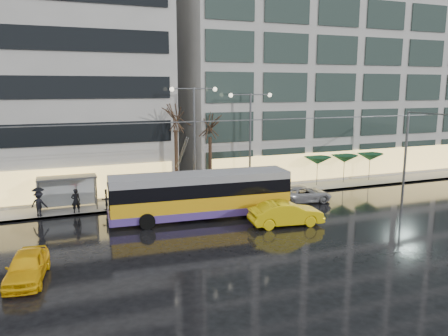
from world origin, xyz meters
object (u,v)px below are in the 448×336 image
trolleybus (201,196)px  bus_shelter (62,186)px  street_lamp_near (194,127)px  taxi_a (27,266)px

trolleybus → bus_shelter: 10.59m
street_lamp_near → bus_shelter: bearing=-179.4°
bus_shelter → street_lamp_near: street_lamp_near is taller
bus_shelter → taxi_a: bearing=-98.8°
street_lamp_near → taxi_a: size_ratio=2.16×
bus_shelter → street_lamp_near: size_ratio=0.47×
street_lamp_near → taxi_a: bearing=-135.1°
bus_shelter → street_lamp_near: 11.14m
trolleybus → taxi_a: bearing=-148.7°
trolleybus → taxi_a: size_ratio=3.06×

